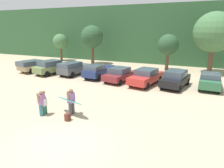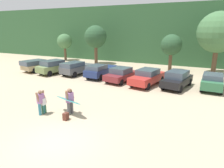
% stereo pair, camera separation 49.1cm
% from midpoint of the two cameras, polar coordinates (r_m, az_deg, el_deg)
% --- Properties ---
extents(ground_plane, '(120.00, 120.00, 0.00)m').
position_cam_midpoint_polar(ground_plane, '(10.66, -13.78, -15.26)').
color(ground_plane, tan).
extents(hillside_ridge, '(108.00, 12.00, 8.78)m').
position_cam_midpoint_polar(hillside_ridge, '(37.35, 16.50, 13.30)').
color(hillside_ridge, '#2D5633').
rests_on(hillside_ridge, ground_plane).
extents(tree_left, '(2.47, 2.47, 4.44)m').
position_cam_midpoint_polar(tree_left, '(35.84, -12.74, 11.50)').
color(tree_left, brown).
rests_on(tree_left, ground_plane).
extents(tree_ridge_back, '(3.32, 3.32, 5.76)m').
position_cam_midpoint_polar(tree_ridge_back, '(31.49, -4.15, 12.98)').
color(tree_ridge_back, brown).
rests_on(tree_ridge_back, ground_plane).
extents(tree_center_right, '(2.63, 2.63, 4.63)m').
position_cam_midpoint_polar(tree_center_right, '(27.29, 16.80, 10.36)').
color(tree_center_right, brown).
rests_on(tree_center_right, ground_plane).
extents(tree_center_left, '(4.70, 4.70, 7.23)m').
position_cam_midpoint_polar(tree_center_left, '(27.04, 28.05, 12.58)').
color(tree_center_left, brown).
rests_on(tree_center_left, ground_plane).
extents(parked_car_tan, '(2.80, 5.13, 1.47)m').
position_cam_midpoint_polar(parked_car_tan, '(27.86, -19.34, 5.11)').
color(parked_car_tan, tan).
rests_on(parked_car_tan, ground_plane).
extents(parked_car_olive_green, '(2.74, 4.63, 1.65)m').
position_cam_midpoint_polar(parked_car_olive_green, '(25.64, -15.31, 4.76)').
color(parked_car_olive_green, '#6B7F4C').
rests_on(parked_car_olive_green, ground_plane).
extents(parked_car_dark_gray, '(2.35, 4.41, 1.55)m').
position_cam_midpoint_polar(parked_car_dark_gray, '(24.42, -9.44, 4.52)').
color(parked_car_dark_gray, '#4C4F54').
rests_on(parked_car_dark_gray, ground_plane).
extents(parked_car_navy, '(1.96, 4.75, 1.50)m').
position_cam_midpoint_polar(parked_car_navy, '(22.78, -2.61, 3.83)').
color(parked_car_navy, navy).
rests_on(parked_car_navy, ground_plane).
extents(parked_car_maroon, '(2.49, 4.33, 1.45)m').
position_cam_midpoint_polar(parked_car_maroon, '(21.07, 3.26, 2.72)').
color(parked_car_maroon, maroon).
rests_on(parked_car_maroon, ground_plane).
extents(parked_car_red, '(2.62, 4.95, 1.54)m').
position_cam_midpoint_polar(parked_car_red, '(20.10, 10.59, 2.01)').
color(parked_car_red, '#B72D28').
rests_on(parked_car_red, ground_plane).
extents(parked_car_black, '(2.46, 4.41, 1.58)m').
position_cam_midpoint_polar(parked_car_black, '(19.77, 18.43, 1.32)').
color(parked_car_black, black).
rests_on(parked_car_black, ground_plane).
extents(parked_car_forest_green, '(1.87, 4.12, 1.49)m').
position_cam_midpoint_polar(parked_car_forest_green, '(20.40, 26.89, 0.75)').
color(parked_car_forest_green, '#2D6642').
rests_on(parked_car_forest_green, ground_plane).
extents(person_adult, '(0.34, 0.77, 1.72)m').
position_cam_midpoint_polar(person_adult, '(13.14, -10.67, -4.38)').
color(person_adult, '#4C4C51').
rests_on(person_adult, ground_plane).
extents(person_child, '(0.25, 0.51, 1.24)m').
position_cam_midpoint_polar(person_child, '(13.75, -17.66, -5.16)').
color(person_child, '#26593F').
rests_on(person_child, ground_plane).
extents(person_companion, '(0.32, 0.68, 1.61)m').
position_cam_midpoint_polar(person_companion, '(13.59, -18.34, -4.52)').
color(person_companion, teal).
rests_on(person_companion, ground_plane).
extents(surfboard_teal, '(2.45, 1.29, 0.33)m').
position_cam_midpoint_polar(surfboard_teal, '(13.14, -11.11, -4.47)').
color(surfboard_teal, teal).
extents(backpack_dropped, '(0.24, 0.34, 0.45)m').
position_cam_midpoint_polar(backpack_dropped, '(12.66, -11.72, -8.87)').
color(backpack_dropped, '#592D23').
rests_on(backpack_dropped, ground_plane).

